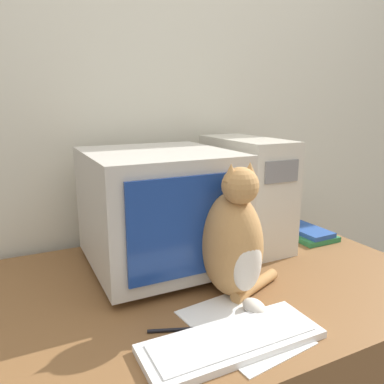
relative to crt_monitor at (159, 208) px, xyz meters
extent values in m
cube|color=beige|center=(0.11, 0.36, 0.31)|extent=(7.00, 0.05, 2.50)
cube|color=brown|center=(0.11, -0.16, -0.57)|extent=(1.35, 0.91, 0.73)
cube|color=#BCB7AD|center=(0.00, 0.00, -0.19)|extent=(0.31, 0.28, 0.02)
cube|color=#BCB7AD|center=(0.00, 0.00, 0.01)|extent=(0.44, 0.46, 0.37)
cube|color=navy|center=(0.00, -0.23, 0.01)|extent=(0.36, 0.01, 0.29)
cube|color=beige|center=(0.38, 0.06, 0.00)|extent=(0.19, 0.41, 0.41)
cube|color=slate|center=(0.38, -0.15, 0.12)|extent=(0.13, 0.01, 0.07)
cube|color=silver|center=(-0.01, -0.48, -0.19)|extent=(0.43, 0.15, 0.02)
cube|color=silver|center=(-0.01, -0.48, -0.18)|extent=(0.38, 0.12, 0.00)
ellipsoid|color=#B7844C|center=(0.11, -0.27, -0.05)|extent=(0.16, 0.21, 0.30)
ellipsoid|color=beige|center=(0.11, -0.35, -0.08)|extent=(0.09, 0.06, 0.16)
sphere|color=#B7844C|center=(0.11, -0.30, 0.12)|extent=(0.10, 0.10, 0.10)
cone|color=#B7844C|center=(0.08, -0.30, 0.16)|extent=(0.04, 0.04, 0.04)
cone|color=#B7844C|center=(0.14, -0.30, 0.16)|extent=(0.04, 0.04, 0.04)
ellipsoid|color=beige|center=(0.11, -0.39, -0.18)|extent=(0.05, 0.08, 0.04)
cylinder|color=#B7844C|center=(0.19, -0.29, -0.19)|extent=(0.20, 0.11, 0.03)
cube|color=#28703D|center=(0.65, -0.01, -0.19)|extent=(0.16, 0.21, 0.02)
cube|color=#234793|center=(0.65, -0.01, -0.17)|extent=(0.12, 0.20, 0.02)
cylinder|color=black|center=(-0.09, -0.37, -0.20)|extent=(0.15, 0.06, 0.01)
cube|color=white|center=(0.05, -0.43, -0.20)|extent=(0.25, 0.32, 0.00)
camera|label=1|loc=(-0.42, -1.11, 0.34)|focal=35.00mm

